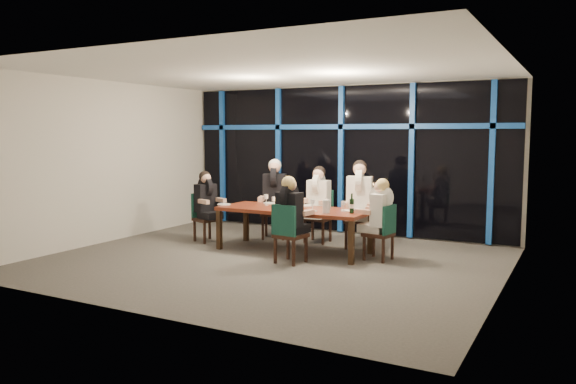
# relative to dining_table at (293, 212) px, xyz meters

# --- Properties ---
(room) EXTENTS (7.04, 7.00, 3.02)m
(room) POSITION_rel_dining_table_xyz_m (0.00, -0.80, 1.34)
(room) COLOR #56524C
(room) RESTS_ON ground
(window_wall) EXTENTS (6.86, 0.43, 2.94)m
(window_wall) POSITION_rel_dining_table_xyz_m (0.01, 2.13, 0.87)
(window_wall) COLOR black
(window_wall) RESTS_ON ground
(dining_table) EXTENTS (2.60, 1.00, 0.75)m
(dining_table) POSITION_rel_dining_table_xyz_m (0.00, 0.00, 0.00)
(dining_table) COLOR maroon
(dining_table) RESTS_ON ground
(chair_far_left) EXTENTS (0.63, 0.63, 1.05)m
(chair_far_left) POSITION_rel_dining_table_xyz_m (-0.92, 1.00, -0.10)
(chair_far_left) COLOR black
(chair_far_left) RESTS_ON ground
(chair_far_mid) EXTENTS (0.47, 0.47, 0.97)m
(chair_far_mid) POSITION_rel_dining_table_xyz_m (0.02, 1.02, -0.14)
(chair_far_mid) COLOR black
(chair_far_mid) RESTS_ON ground
(chair_far_right) EXTENTS (0.60, 0.60, 1.06)m
(chair_far_right) POSITION_rel_dining_table_xyz_m (0.86, 0.91, -0.09)
(chair_far_right) COLOR black
(chair_far_right) RESTS_ON ground
(chair_end_left) EXTENTS (0.54, 0.54, 0.91)m
(chair_end_left) POSITION_rel_dining_table_xyz_m (-1.93, 0.06, -0.18)
(chair_end_left) COLOR black
(chair_end_left) RESTS_ON ground
(chair_end_right) EXTENTS (0.47, 0.47, 0.90)m
(chair_end_right) POSITION_rel_dining_table_xyz_m (1.58, 0.05, -0.18)
(chair_end_right) COLOR black
(chair_end_right) RESTS_ON ground
(chair_near_mid) EXTENTS (0.48, 0.48, 0.94)m
(chair_near_mid) POSITION_rel_dining_table_xyz_m (0.34, -0.86, -0.16)
(chair_near_mid) COLOR black
(chair_near_mid) RESTS_ON ground
(diner_far_left) EXTENTS (0.64, 0.72, 1.02)m
(diner_far_left) POSITION_rel_dining_table_xyz_m (-0.89, 0.92, 0.32)
(diner_far_left) COLOR black
(diner_far_left) RESTS_ON ground
(diner_far_mid) EXTENTS (0.49, 0.61, 0.95)m
(diner_far_mid) POSITION_rel_dining_table_xyz_m (0.03, 0.93, 0.25)
(diner_far_mid) COLOR white
(diner_far_mid) RESTS_ON ground
(diner_far_right) EXTENTS (0.60, 0.72, 1.04)m
(diner_far_right) POSITION_rel_dining_table_xyz_m (0.88, 0.83, 0.33)
(diner_far_right) COLOR white
(diner_far_right) RESTS_ON ground
(diner_end_left) EXTENTS (0.62, 0.55, 0.88)m
(diner_end_left) POSITION_rel_dining_table_xyz_m (-1.86, 0.04, 0.18)
(diner_end_left) COLOR black
(diner_end_left) RESTS_ON ground
(diner_end_right) EXTENTS (0.59, 0.48, 0.88)m
(diner_end_right) POSITION_rel_dining_table_xyz_m (1.51, 0.06, 0.18)
(diner_end_right) COLOR white
(diner_end_right) RESTS_ON ground
(diner_near_mid) EXTENTS (0.49, 0.61, 0.91)m
(diner_near_mid) POSITION_rel_dining_table_xyz_m (0.35, -0.78, 0.21)
(diner_near_mid) COLOR black
(diner_near_mid) RESTS_ON ground
(plate_far_left) EXTENTS (0.24, 0.24, 0.01)m
(plate_far_left) POSITION_rel_dining_table_xyz_m (-0.69, 0.39, 0.08)
(plate_far_left) COLOR white
(plate_far_left) RESTS_ON dining_table
(plate_far_mid) EXTENTS (0.24, 0.24, 0.01)m
(plate_far_mid) POSITION_rel_dining_table_xyz_m (0.04, 0.37, 0.08)
(plate_far_mid) COLOR white
(plate_far_mid) RESTS_ON dining_table
(plate_far_right) EXTENTS (0.24, 0.24, 0.01)m
(plate_far_right) POSITION_rel_dining_table_xyz_m (1.02, 0.28, 0.08)
(plate_far_right) COLOR white
(plate_far_right) RESTS_ON dining_table
(plate_end_left) EXTENTS (0.24, 0.24, 0.01)m
(plate_end_left) POSITION_rel_dining_table_xyz_m (-1.28, -0.16, 0.08)
(plate_end_left) COLOR white
(plate_end_left) RESTS_ON dining_table
(plate_end_right) EXTENTS (0.24, 0.24, 0.01)m
(plate_end_right) POSITION_rel_dining_table_xyz_m (0.95, 0.14, 0.08)
(plate_end_right) COLOR white
(plate_end_right) RESTS_ON dining_table
(plate_near_mid) EXTENTS (0.24, 0.24, 0.01)m
(plate_near_mid) POSITION_rel_dining_table_xyz_m (0.42, -0.22, 0.08)
(plate_near_mid) COLOR white
(plate_near_mid) RESTS_ON dining_table
(wine_bottle) EXTENTS (0.07, 0.07, 0.32)m
(wine_bottle) POSITION_rel_dining_table_xyz_m (1.10, -0.09, 0.19)
(wine_bottle) COLOR black
(wine_bottle) RESTS_ON dining_table
(water_pitcher) EXTENTS (0.13, 0.12, 0.21)m
(water_pitcher) POSITION_rel_dining_table_xyz_m (0.73, -0.26, 0.17)
(water_pitcher) COLOR silver
(water_pitcher) RESTS_ON dining_table
(tea_light) EXTENTS (0.05, 0.05, 0.03)m
(tea_light) POSITION_rel_dining_table_xyz_m (-0.11, -0.13, 0.08)
(tea_light) COLOR #F59C49
(tea_light) RESTS_ON dining_table
(wine_glass_a) EXTENTS (0.07, 0.07, 0.19)m
(wine_glass_a) POSITION_rel_dining_table_xyz_m (-0.35, -0.06, 0.20)
(wine_glass_a) COLOR silver
(wine_glass_a) RESTS_ON dining_table
(wine_glass_b) EXTENTS (0.06, 0.06, 0.17)m
(wine_glass_b) POSITION_rel_dining_table_xyz_m (0.09, 0.09, 0.19)
(wine_glass_b) COLOR white
(wine_glass_b) RESTS_ON dining_table
(wine_glass_c) EXTENTS (0.07, 0.07, 0.19)m
(wine_glass_c) POSITION_rel_dining_table_xyz_m (0.43, -0.15, 0.21)
(wine_glass_c) COLOR silver
(wine_glass_c) RESTS_ON dining_table
(wine_glass_d) EXTENTS (0.08, 0.08, 0.19)m
(wine_glass_d) POSITION_rel_dining_table_xyz_m (-0.63, 0.15, 0.21)
(wine_glass_d) COLOR silver
(wine_glass_d) RESTS_ON dining_table
(wine_glass_e) EXTENTS (0.07, 0.07, 0.17)m
(wine_glass_e) POSITION_rel_dining_table_xyz_m (0.90, 0.05, 0.19)
(wine_glass_e) COLOR silver
(wine_glass_e) RESTS_ON dining_table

